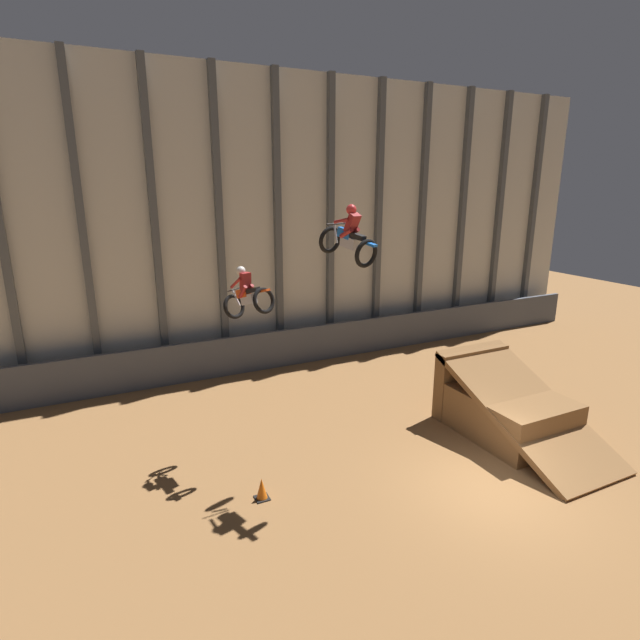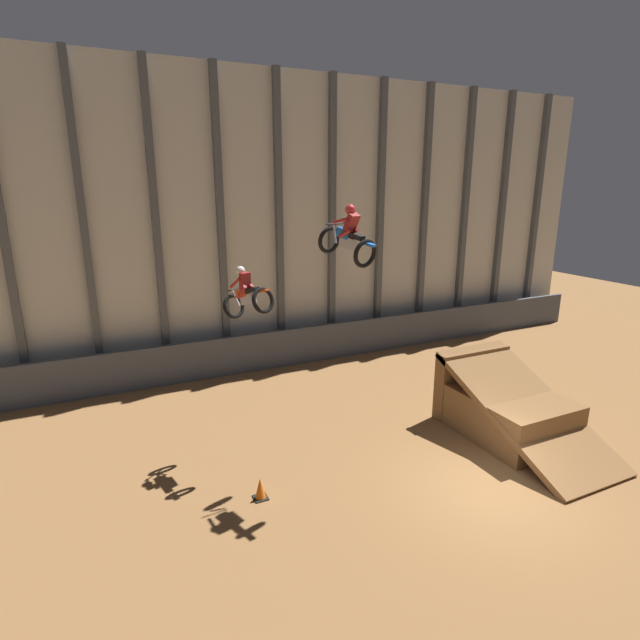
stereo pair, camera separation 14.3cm
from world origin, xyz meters
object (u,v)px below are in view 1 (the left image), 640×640
object	(u,v)px
rider_bike_right_air	(349,238)
traffic_cone_near_ramp	(262,489)
rider_bike_left_air	(247,296)
hay_bale_trackside	(510,394)
dirt_ramp	(502,406)

from	to	relation	value
rider_bike_right_air	traffic_cone_near_ramp	world-z (taller)	rider_bike_right_air
rider_bike_left_air	traffic_cone_near_ramp	size ratio (longest dim) A/B	3.11
hay_bale_trackside	traffic_cone_near_ramp	bearing A→B (deg)	-171.16
rider_bike_right_air	dirt_ramp	bearing A→B (deg)	-17.40
rider_bike_left_air	dirt_ramp	bearing A→B (deg)	-38.07
rider_bike_left_air	rider_bike_right_air	distance (m)	3.37
dirt_ramp	hay_bale_trackside	world-z (taller)	dirt_ramp
dirt_ramp	hay_bale_trackside	distance (m)	2.56
dirt_ramp	traffic_cone_near_ramp	world-z (taller)	dirt_ramp
dirt_ramp	rider_bike_left_air	size ratio (longest dim) A/B	3.03
rider_bike_left_air	hay_bale_trackside	distance (m)	10.71
dirt_ramp	rider_bike_right_air	size ratio (longest dim) A/B	2.93
traffic_cone_near_ramp	hay_bale_trackside	bearing A→B (deg)	8.84
rider_bike_left_air	hay_bale_trackside	size ratio (longest dim) A/B	1.68
traffic_cone_near_ramp	hay_bale_trackside	distance (m)	10.40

